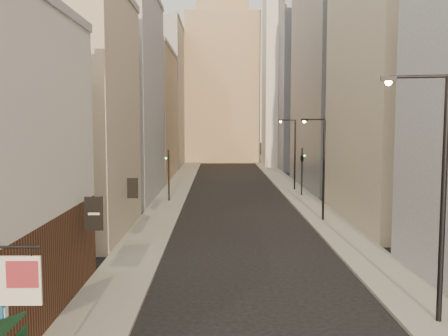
% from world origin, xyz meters
% --- Properties ---
extents(sidewalk_left, '(3.00, 140.00, 0.15)m').
position_xyz_m(sidewalk_left, '(-6.50, 55.00, 0.07)').
color(sidewalk_left, gray).
rests_on(sidewalk_left, ground).
extents(sidewalk_right, '(3.00, 140.00, 0.15)m').
position_xyz_m(sidewalk_right, '(6.50, 55.00, 0.07)').
color(sidewalk_right, gray).
rests_on(sidewalk_right, ground).
extents(left_bldg_beige, '(8.00, 12.00, 16.00)m').
position_xyz_m(left_bldg_beige, '(-12.00, 26.00, 8.00)').
color(left_bldg_beige, tan).
rests_on(left_bldg_beige, ground).
extents(left_bldg_grey, '(8.00, 16.00, 20.00)m').
position_xyz_m(left_bldg_grey, '(-12.00, 42.00, 10.00)').
color(left_bldg_grey, gray).
rests_on(left_bldg_grey, ground).
extents(left_bldg_tan, '(8.00, 18.00, 17.00)m').
position_xyz_m(left_bldg_tan, '(-12.00, 60.00, 8.50)').
color(left_bldg_tan, tan).
rests_on(left_bldg_tan, ground).
extents(left_bldg_wingrid, '(8.00, 20.00, 24.00)m').
position_xyz_m(left_bldg_wingrid, '(-12.00, 80.00, 12.00)').
color(left_bldg_wingrid, gray).
rests_on(left_bldg_wingrid, ground).
extents(right_bldg_beige, '(8.00, 16.00, 20.00)m').
position_xyz_m(right_bldg_beige, '(12.00, 30.00, 10.00)').
color(right_bldg_beige, tan).
rests_on(right_bldg_beige, ground).
extents(right_bldg_wingrid, '(8.00, 20.00, 26.00)m').
position_xyz_m(right_bldg_wingrid, '(12.00, 50.00, 13.00)').
color(right_bldg_wingrid, gray).
rests_on(right_bldg_wingrid, ground).
extents(highrise, '(21.00, 23.00, 51.20)m').
position_xyz_m(highrise, '(18.00, 78.00, 25.66)').
color(highrise, gray).
rests_on(highrise, ground).
extents(clock_tower, '(14.00, 14.00, 44.90)m').
position_xyz_m(clock_tower, '(-1.00, 92.00, 17.63)').
color(clock_tower, tan).
rests_on(clock_tower, ground).
extents(white_tower, '(8.00, 8.00, 41.50)m').
position_xyz_m(white_tower, '(10.00, 78.00, 18.61)').
color(white_tower, silver).
rests_on(white_tower, ground).
extents(streetlamp_near, '(2.41, 0.74, 9.31)m').
position_xyz_m(streetlamp_near, '(6.23, 10.45, 5.32)').
color(streetlamp_near, black).
rests_on(streetlamp_near, ground).
extents(streetlamp_mid, '(1.98, 0.83, 7.86)m').
position_xyz_m(streetlamp_mid, '(6.02, 29.88, 4.49)').
color(streetlamp_mid, black).
rests_on(streetlamp_mid, ground).
extents(streetlamp_far, '(2.03, 0.69, 7.89)m').
position_xyz_m(streetlamp_far, '(6.50, 47.28, 4.51)').
color(streetlamp_far, black).
rests_on(streetlamp_far, ground).
extents(traffic_light_left, '(0.55, 0.44, 5.00)m').
position_xyz_m(traffic_light_left, '(-6.53, 39.55, 3.52)').
color(traffic_light_left, black).
rests_on(traffic_light_left, ground).
extents(traffic_light_right, '(0.67, 0.67, 5.00)m').
position_xyz_m(traffic_light_right, '(6.76, 42.95, 3.75)').
color(traffic_light_right, black).
rests_on(traffic_light_right, ground).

